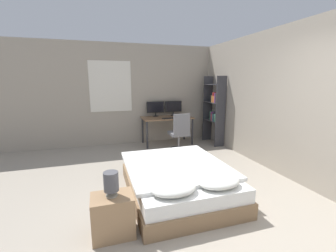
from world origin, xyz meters
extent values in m
plane|color=#9E9384|center=(0.00, 0.00, 0.00)|extent=(20.00, 20.00, 0.00)
cube|color=#9E9384|center=(0.00, 4.33, 1.35)|extent=(12.00, 0.06, 2.70)
cube|color=silver|center=(-1.14, 4.29, 1.58)|extent=(1.07, 0.01, 1.32)
cube|color=#A3B2CC|center=(-1.14, 4.30, 1.58)|extent=(0.99, 0.01, 1.24)
cube|color=#9E9384|center=(1.74, 1.50, 1.35)|extent=(0.06, 12.00, 2.70)
cube|color=#846647|center=(-0.39, 1.17, 0.11)|extent=(1.46, 1.93, 0.22)
cube|color=white|center=(-0.39, 1.17, 0.31)|extent=(1.40, 1.87, 0.19)
cube|color=white|center=(-0.39, 1.29, 0.43)|extent=(1.50, 1.62, 0.05)
ellipsoid|color=silver|center=(-0.69, 0.46, 0.47)|extent=(0.55, 0.38, 0.13)
ellipsoid|color=silver|center=(-0.09, 0.46, 0.47)|extent=(0.55, 0.38, 0.13)
cube|color=#997551|center=(-1.41, 0.48, 0.24)|extent=(0.46, 0.35, 0.48)
cylinder|color=gray|center=(-1.41, 0.48, 0.49)|extent=(0.13, 0.13, 0.02)
cylinder|color=gray|center=(-1.41, 0.48, 0.52)|extent=(0.02, 0.02, 0.05)
cylinder|color=#4C4C51|center=(-1.41, 0.48, 0.65)|extent=(0.16, 0.16, 0.22)
cube|color=#846042|center=(0.30, 3.91, 0.73)|extent=(1.36, 0.69, 0.03)
cylinder|color=#2D2D33|center=(-0.33, 3.62, 0.36)|extent=(0.05, 0.05, 0.72)
cylinder|color=#2D2D33|center=(0.93, 3.62, 0.36)|extent=(0.05, 0.05, 0.72)
cylinder|color=#2D2D33|center=(-0.33, 4.21, 0.36)|extent=(0.05, 0.05, 0.72)
cylinder|color=#2D2D33|center=(0.93, 4.21, 0.36)|extent=(0.05, 0.05, 0.72)
cylinder|color=black|center=(0.04, 4.16, 0.75)|extent=(0.16, 0.16, 0.01)
cylinder|color=black|center=(0.04, 4.16, 0.81)|extent=(0.03, 0.03, 0.09)
cube|color=black|center=(0.04, 4.16, 1.01)|extent=(0.50, 0.03, 0.31)
cube|color=black|center=(0.04, 4.15, 1.01)|extent=(0.47, 0.00, 0.28)
cylinder|color=black|center=(0.56, 4.16, 0.75)|extent=(0.16, 0.16, 0.01)
cylinder|color=black|center=(0.56, 4.16, 0.81)|extent=(0.03, 0.03, 0.09)
cube|color=black|center=(0.56, 4.16, 1.01)|extent=(0.50, 0.03, 0.31)
cube|color=black|center=(0.56, 4.15, 1.01)|extent=(0.47, 0.00, 0.28)
cube|color=black|center=(0.30, 3.67, 0.76)|extent=(0.40, 0.13, 0.02)
ellipsoid|color=black|center=(0.59, 3.67, 0.77)|extent=(0.07, 0.05, 0.04)
cylinder|color=black|center=(0.39, 3.21, 0.02)|extent=(0.52, 0.52, 0.04)
cylinder|color=gray|center=(0.39, 3.21, 0.22)|extent=(0.05, 0.05, 0.37)
cube|color=slate|center=(0.39, 3.21, 0.44)|extent=(0.45, 0.45, 0.07)
cube|color=slate|center=(0.39, 3.01, 0.72)|extent=(0.41, 0.05, 0.48)
cube|color=#333338|center=(1.54, 3.23, 0.93)|extent=(0.28, 0.02, 1.85)
cube|color=#333338|center=(1.54, 3.95, 0.93)|extent=(0.28, 0.02, 1.85)
cube|color=#333338|center=(1.54, 3.59, 0.65)|extent=(0.28, 0.70, 0.02)
cube|color=#333338|center=(1.54, 3.59, 1.15)|extent=(0.28, 0.70, 0.02)
cube|color=#333338|center=(1.54, 3.59, 1.63)|extent=(0.28, 0.70, 0.02)
cube|color=#B2332D|center=(1.54, 3.27, 0.79)|extent=(0.23, 0.03, 0.26)
cube|color=#337042|center=(1.54, 3.31, 0.76)|extent=(0.23, 0.04, 0.20)
cube|color=teal|center=(1.54, 3.36, 0.76)|extent=(0.23, 0.03, 0.20)
cube|color=#28282D|center=(1.54, 3.40, 0.78)|extent=(0.23, 0.03, 0.25)
cube|color=teal|center=(1.54, 3.45, 0.76)|extent=(0.23, 0.04, 0.20)
cube|color=#B2332D|center=(1.54, 3.50, 0.75)|extent=(0.23, 0.03, 0.19)
cube|color=#7A387F|center=(1.54, 3.53, 0.78)|extent=(0.23, 0.03, 0.24)
cube|color=#337042|center=(1.54, 3.58, 0.79)|extent=(0.23, 0.04, 0.25)
cube|color=orange|center=(1.54, 3.27, 1.29)|extent=(0.23, 0.04, 0.26)
cube|color=#28282D|center=(1.54, 3.32, 1.28)|extent=(0.23, 0.04, 0.25)
cube|color=#7A387F|center=(1.54, 3.37, 1.29)|extent=(0.23, 0.04, 0.25)
cube|color=orange|center=(1.54, 3.42, 1.25)|extent=(0.23, 0.04, 0.18)
cube|color=#B2332D|center=(1.54, 3.47, 1.29)|extent=(0.23, 0.04, 0.26)
cube|color=gold|center=(1.54, 3.51, 1.25)|extent=(0.23, 0.04, 0.17)
cube|color=#28282D|center=(1.54, 3.56, 1.25)|extent=(0.23, 0.03, 0.19)
camera|label=1|loc=(-1.50, -1.88, 1.73)|focal=24.00mm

